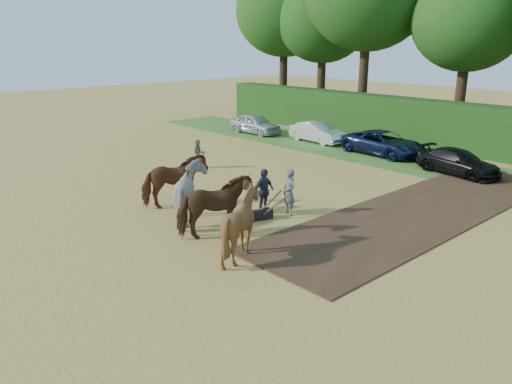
# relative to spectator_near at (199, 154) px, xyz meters

# --- Properties ---
(ground) EXTENTS (120.00, 120.00, 0.00)m
(ground) POSITION_rel_spectator_near_xyz_m (10.28, -4.37, -0.78)
(ground) COLOR gold
(ground) RESTS_ON ground
(earth_strip) EXTENTS (4.50, 17.00, 0.05)m
(earth_strip) POSITION_rel_spectator_near_xyz_m (11.78, 2.63, -0.75)
(earth_strip) COLOR #472D1C
(earth_strip) RESTS_ON ground
(grass_verge) EXTENTS (50.00, 5.00, 0.03)m
(grass_verge) POSITION_rel_spectator_near_xyz_m (10.28, 9.63, -0.76)
(grass_verge) COLOR #38601E
(grass_verge) RESTS_ON ground
(hedgerow) EXTENTS (46.00, 1.60, 3.00)m
(hedgerow) POSITION_rel_spectator_near_xyz_m (10.28, 14.13, 0.72)
(hedgerow) COLOR #14380F
(hedgerow) RESTS_ON ground
(spectator_near) EXTENTS (0.80, 0.90, 1.56)m
(spectator_near) POSITION_rel_spectator_near_xyz_m (0.00, 0.00, 0.00)
(spectator_near) COLOR #B3A08C
(spectator_near) RESTS_ON ground
(spectator_far) EXTENTS (0.50, 1.09, 1.83)m
(spectator_far) POSITION_rel_spectator_near_xyz_m (7.67, -2.38, 0.14)
(spectator_far) COLOR #272934
(spectator_far) RESTS_ON ground
(plough_team) EXTENTS (7.67, 5.52, 2.22)m
(plough_team) POSITION_rel_spectator_near_xyz_m (7.47, -5.07, 0.32)
(plough_team) COLOR #5F2D17
(plough_team) RESTS_ON ground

